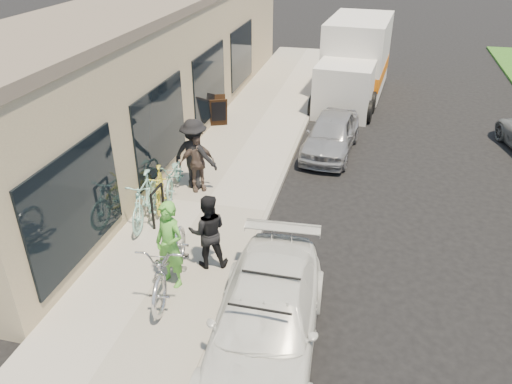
{
  "coord_description": "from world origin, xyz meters",
  "views": [
    {
      "loc": [
        1.7,
        -7.05,
        6.35
      ],
      "look_at": [
        -0.55,
        2.27,
        1.05
      ],
      "focal_mm": 35.0,
      "sensor_mm": 36.0,
      "label": 1
    }
  ],
  "objects_px": {
    "cruiser_bike_b": "(174,176)",
    "woman_rider": "(170,245)",
    "sedan_silver": "(331,134)",
    "man_standing": "(208,231)",
    "bike_rack": "(157,202)",
    "moving_truck": "(354,63)",
    "tandem_bike": "(170,260)",
    "cruiser_bike_c": "(159,188)",
    "bystander_b": "(197,163)",
    "cruiser_bike_a": "(145,199)",
    "sandwich_board": "(218,111)",
    "bystander_a": "(195,154)",
    "sedan_white": "(266,320)"
  },
  "relations": [
    {
      "from": "sedan_silver",
      "to": "bystander_a",
      "type": "height_order",
      "value": "bystander_a"
    },
    {
      "from": "sedan_white",
      "to": "bike_rack",
      "type": "bearing_deg",
      "value": 133.06
    },
    {
      "from": "bystander_b",
      "to": "woman_rider",
      "type": "bearing_deg",
      "value": -109.29
    },
    {
      "from": "sedan_silver",
      "to": "cruiser_bike_a",
      "type": "distance_m",
      "value": 6.36
    },
    {
      "from": "moving_truck",
      "to": "woman_rider",
      "type": "xyz_separation_m",
      "value": [
        -2.5,
        -12.94,
        -0.27
      ]
    },
    {
      "from": "sandwich_board",
      "to": "moving_truck",
      "type": "xyz_separation_m",
      "value": [
        4.15,
        4.77,
        0.66
      ]
    },
    {
      "from": "bystander_b",
      "to": "man_standing",
      "type": "bearing_deg",
      "value": -97.94
    },
    {
      "from": "bike_rack",
      "to": "woman_rider",
      "type": "relative_size",
      "value": 0.51
    },
    {
      "from": "sedan_silver",
      "to": "woman_rider",
      "type": "bearing_deg",
      "value": -102.74
    },
    {
      "from": "cruiser_bike_b",
      "to": "woman_rider",
      "type": "bearing_deg",
      "value": -79.07
    },
    {
      "from": "sedan_white",
      "to": "cruiser_bike_b",
      "type": "bearing_deg",
      "value": 123.42
    },
    {
      "from": "sedan_white",
      "to": "cruiser_bike_b",
      "type": "xyz_separation_m",
      "value": [
        -3.41,
        4.55,
        -0.04
      ]
    },
    {
      "from": "woman_rider",
      "to": "sedan_white",
      "type": "bearing_deg",
      "value": -4.7
    },
    {
      "from": "man_standing",
      "to": "bystander_b",
      "type": "xyz_separation_m",
      "value": [
        -1.27,
        2.96,
        -0.03
      ]
    },
    {
      "from": "bystander_a",
      "to": "cruiser_bike_c",
      "type": "bearing_deg",
      "value": 75.51
    },
    {
      "from": "man_standing",
      "to": "sedan_silver",
      "type": "bearing_deg",
      "value": -124.31
    },
    {
      "from": "sandwich_board",
      "to": "sedan_silver",
      "type": "xyz_separation_m",
      "value": [
        3.9,
        -1.02,
        -0.05
      ]
    },
    {
      "from": "bike_rack",
      "to": "sedan_white",
      "type": "relative_size",
      "value": 0.2
    },
    {
      "from": "sedan_white",
      "to": "cruiser_bike_a",
      "type": "height_order",
      "value": "cruiser_bike_a"
    },
    {
      "from": "sandwich_board",
      "to": "woman_rider",
      "type": "distance_m",
      "value": 8.34
    },
    {
      "from": "woman_rider",
      "to": "man_standing",
      "type": "distance_m",
      "value": 0.88
    },
    {
      "from": "bystander_b",
      "to": "cruiser_bike_c",
      "type": "bearing_deg",
      "value": -154.24
    },
    {
      "from": "cruiser_bike_a",
      "to": "cruiser_bike_b",
      "type": "relative_size",
      "value": 1.15
    },
    {
      "from": "man_standing",
      "to": "bystander_a",
      "type": "xyz_separation_m",
      "value": [
        -1.37,
        3.08,
        0.14
      ]
    },
    {
      "from": "cruiser_bike_b",
      "to": "bystander_a",
      "type": "height_order",
      "value": "bystander_a"
    },
    {
      "from": "bike_rack",
      "to": "cruiser_bike_b",
      "type": "bearing_deg",
      "value": 97.92
    },
    {
      "from": "cruiser_bike_b",
      "to": "tandem_bike",
      "type": "bearing_deg",
      "value": -79.23
    },
    {
      "from": "bike_rack",
      "to": "sandwich_board",
      "type": "relative_size",
      "value": 0.92
    },
    {
      "from": "sedan_white",
      "to": "bystander_b",
      "type": "bearing_deg",
      "value": 117.51
    },
    {
      "from": "woman_rider",
      "to": "cruiser_bike_c",
      "type": "distance_m",
      "value": 3.08
    },
    {
      "from": "sedan_white",
      "to": "moving_truck",
      "type": "bearing_deg",
      "value": 84.83
    },
    {
      "from": "woman_rider",
      "to": "bystander_a",
      "type": "distance_m",
      "value": 3.9
    },
    {
      "from": "sandwich_board",
      "to": "sedan_silver",
      "type": "height_order",
      "value": "sedan_silver"
    },
    {
      "from": "sedan_silver",
      "to": "man_standing",
      "type": "distance_m",
      "value": 6.68
    },
    {
      "from": "sandwich_board",
      "to": "sedan_white",
      "type": "bearing_deg",
      "value": -92.55
    },
    {
      "from": "tandem_bike",
      "to": "sandwich_board",
      "type": "bearing_deg",
      "value": 92.89
    },
    {
      "from": "cruiser_bike_a",
      "to": "cruiser_bike_b",
      "type": "height_order",
      "value": "cruiser_bike_a"
    },
    {
      "from": "sandwich_board",
      "to": "cruiser_bike_b",
      "type": "height_order",
      "value": "sandwich_board"
    },
    {
      "from": "sedan_silver",
      "to": "woman_rider",
      "type": "distance_m",
      "value": 7.51
    },
    {
      "from": "bike_rack",
      "to": "bystander_b",
      "type": "relative_size",
      "value": 0.59
    },
    {
      "from": "woman_rider",
      "to": "bike_rack",
      "type": "bearing_deg",
      "value": 142.83
    },
    {
      "from": "bike_rack",
      "to": "moving_truck",
      "type": "xyz_separation_m",
      "value": [
        3.63,
        10.98,
        0.61
      ]
    },
    {
      "from": "woman_rider",
      "to": "cruiser_bike_a",
      "type": "bearing_deg",
      "value": 149.01
    },
    {
      "from": "tandem_bike",
      "to": "cruiser_bike_b",
      "type": "bearing_deg",
      "value": 102.38
    },
    {
      "from": "moving_truck",
      "to": "tandem_bike",
      "type": "distance_m",
      "value": 13.28
    },
    {
      "from": "woman_rider",
      "to": "bystander_b",
      "type": "distance_m",
      "value": 3.76
    },
    {
      "from": "woman_rider",
      "to": "bystander_a",
      "type": "height_order",
      "value": "bystander_a"
    },
    {
      "from": "tandem_bike",
      "to": "man_standing",
      "type": "bearing_deg",
      "value": 51.76
    },
    {
      "from": "moving_truck",
      "to": "cruiser_bike_c",
      "type": "distance_m",
      "value": 10.98
    },
    {
      "from": "sandwich_board",
      "to": "sedan_white",
      "type": "relative_size",
      "value": 0.22
    }
  ]
}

